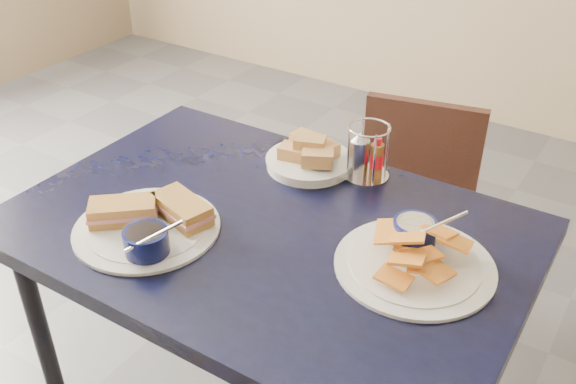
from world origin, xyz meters
The scene contains 6 objects.
dining_table centered at (-0.19, 0.17, 0.68)m, with size 1.11×0.75×0.75m.
chair_far centered at (-0.10, 0.84, 0.44)m, with size 0.42×0.41×0.76m.
sandwich_plate centered at (-0.38, 0.02, 0.77)m, with size 0.32×0.31×0.12m.
plantain_plate centered at (0.13, 0.23, 0.77)m, with size 0.32×0.32×0.12m.
bread_basket centered at (-0.24, 0.43, 0.78)m, with size 0.21×0.21×0.08m.
condiment_caddy centered at (-0.10, 0.47, 0.81)m, with size 0.11×0.11×0.14m.
Camera 1 is at (0.47, -0.75, 1.55)m, focal length 40.00 mm.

